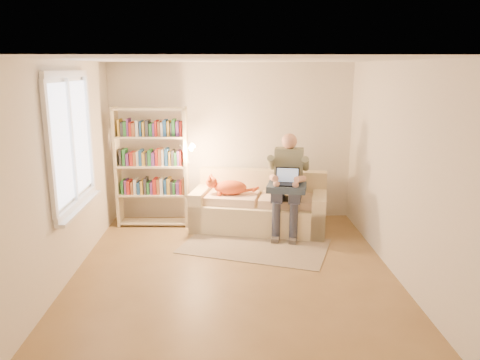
{
  "coord_description": "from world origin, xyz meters",
  "views": [
    {
      "loc": [
        -0.07,
        -5.48,
        2.52
      ],
      "look_at": [
        0.11,
        1.0,
        0.95
      ],
      "focal_mm": 35.0,
      "sensor_mm": 36.0,
      "label": 1
    }
  ],
  "objects_px": {
    "person": "(288,179)",
    "laptop": "(289,180)",
    "sofa": "(260,208)",
    "bookshelf": "(152,161)",
    "cat": "(227,187)"
  },
  "relations": [
    {
      "from": "bookshelf",
      "to": "person",
      "type": "bearing_deg",
      "value": -9.1
    },
    {
      "from": "sofa",
      "to": "bookshelf",
      "type": "xyz_separation_m",
      "value": [
        -1.71,
        0.18,
        0.74
      ]
    },
    {
      "from": "laptop",
      "to": "bookshelf",
      "type": "bearing_deg",
      "value": 176.8
    },
    {
      "from": "bookshelf",
      "to": "sofa",
      "type": "bearing_deg",
      "value": -3.71
    },
    {
      "from": "person",
      "to": "cat",
      "type": "xyz_separation_m",
      "value": [
        -0.93,
        0.22,
        -0.18
      ]
    },
    {
      "from": "laptop",
      "to": "bookshelf",
      "type": "distance_m",
      "value": 2.21
    },
    {
      "from": "laptop",
      "to": "person",
      "type": "bearing_deg",
      "value": 103.32
    },
    {
      "from": "person",
      "to": "sofa",
      "type": "bearing_deg",
      "value": 160.72
    },
    {
      "from": "sofa",
      "to": "cat",
      "type": "relative_size",
      "value": 2.84
    },
    {
      "from": "laptop",
      "to": "cat",
      "type": "bearing_deg",
      "value": 170.41
    },
    {
      "from": "person",
      "to": "laptop",
      "type": "height_order",
      "value": "person"
    },
    {
      "from": "laptop",
      "to": "bookshelf",
      "type": "height_order",
      "value": "bookshelf"
    },
    {
      "from": "cat",
      "to": "bookshelf",
      "type": "bearing_deg",
      "value": -177.86
    },
    {
      "from": "person",
      "to": "cat",
      "type": "bearing_deg",
      "value": 178.59
    },
    {
      "from": "sofa",
      "to": "laptop",
      "type": "relative_size",
      "value": 5.52
    }
  ]
}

